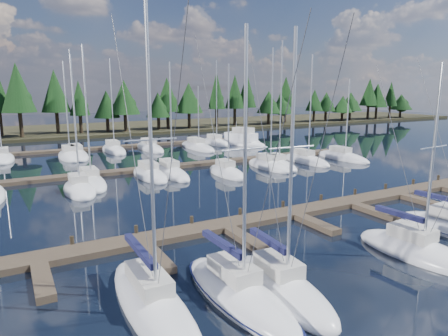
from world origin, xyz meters
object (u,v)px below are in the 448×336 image
main_dock (296,215)px  motor_yacht_right (241,142)px  front_sailboat_1 (238,293)px  front_sailboat_0 (153,304)px  front_sailboat_2 (282,288)px  front_sailboat_3 (416,251)px

main_dock → motor_yacht_right: size_ratio=4.20×
main_dock → front_sailboat_1: front_sailboat_1 is taller
front_sailboat_1 → front_sailboat_0: bearing=165.4°
front_sailboat_0 → front_sailboat_1: bearing=-14.6°
front_sailboat_0 → front_sailboat_2: front_sailboat_0 is taller
front_sailboat_1 → motor_yacht_right: (27.01, 44.33, 0.26)m
front_sailboat_3 → motor_yacht_right: bearing=71.4°
front_sailboat_0 → front_sailboat_3: bearing=-6.7°
front_sailboat_2 → motor_yacht_right: 51.36m
front_sailboat_0 → front_sailboat_3: 15.72m
front_sailboat_3 → motor_yacht_right: (15.24, 45.17, 0.26)m
front_sailboat_0 → front_sailboat_1: size_ratio=1.07×
front_sailboat_2 → front_sailboat_3: 9.66m
main_dock → front_sailboat_1: (-10.05, -8.20, 0.08)m
front_sailboat_0 → front_sailboat_2: (5.96, -1.58, -0.00)m
front_sailboat_1 → front_sailboat_3: size_ratio=1.10×
front_sailboat_1 → front_sailboat_2: size_ratio=1.00×
front_sailboat_3 → main_dock: bearing=100.8°
front_sailboat_2 → front_sailboat_3: bearing=-1.5°
front_sailboat_0 → front_sailboat_2: size_ratio=1.07×
front_sailboat_0 → front_sailboat_2: bearing=-14.9°
main_dock → front_sailboat_3: bearing=-79.2°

